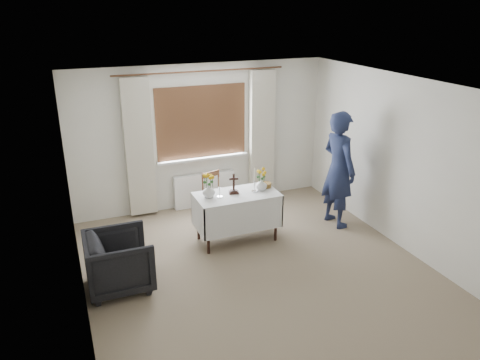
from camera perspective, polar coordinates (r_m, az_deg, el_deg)
name	(u,v)px	position (r m, az deg, el deg)	size (l,w,h in m)	color
ground	(260,272)	(6.48, 2.44, -11.13)	(5.00, 5.00, 0.00)	#856F5C
altar_table	(237,217)	(7.11, -0.38, -4.55)	(1.24, 0.64, 0.76)	silver
wooden_chair	(216,196)	(7.80, -2.91, -2.01)	(0.37, 0.37, 0.80)	brown
armchair	(119,261)	(6.18, -14.50, -9.58)	(0.79, 0.81, 0.74)	black
person	(339,169)	(7.59, 11.93, 1.27)	(0.69, 0.45, 1.89)	#212D4E
radiator	(204,190)	(8.37, -4.36, -1.17)	(1.10, 0.10, 0.60)	white
wooden_cross	(234,184)	(6.91, -0.77, -0.45)	(0.14, 0.10, 0.31)	black
candlestick_left	(220,187)	(6.80, -2.51, -0.90)	(0.09, 0.09, 0.30)	white
candlestick_right	(255,180)	(6.96, 1.79, -0.02)	(0.11, 0.11, 0.37)	white
flower_vase_left	(209,191)	(6.82, -3.82, -1.34)	(0.19, 0.19, 0.19)	silver
flower_vase_right	(261,185)	(7.07, 2.61, -0.55)	(0.17, 0.17, 0.18)	silver
wicker_basket	(266,185)	(7.21, 3.13, -0.60)	(0.18, 0.18, 0.07)	brown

